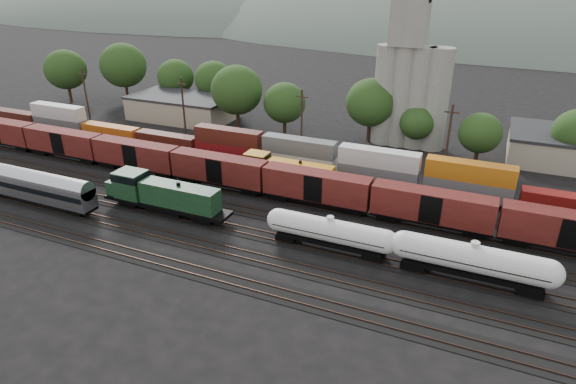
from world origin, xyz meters
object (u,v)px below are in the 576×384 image
at_px(tank_car_a, 330,232).
at_px(orange_locomotive, 282,170).
at_px(green_locomotive, 159,194).
at_px(grain_silo, 411,85).
at_px(passenger_coach, 29,184).

relative_size(tank_car_a, orange_locomotive, 0.93).
relative_size(green_locomotive, grain_silo, 0.65).
relative_size(green_locomotive, passenger_coach, 0.86).
bearing_deg(orange_locomotive, passenger_coach, -145.84).
bearing_deg(green_locomotive, passenger_coach, -164.60).
height_order(green_locomotive, tank_car_a, green_locomotive).
distance_m(tank_car_a, passenger_coach, 42.52).
relative_size(green_locomotive, tank_car_a, 1.18).
xyz_separation_m(tank_car_a, orange_locomotive, (-12.74, 15.00, -0.03)).
distance_m(passenger_coach, grain_silo, 63.49).
xyz_separation_m(passenger_coach, grain_silo, (42.98, 46.00, 8.22)).
bearing_deg(grain_silo, green_locomotive, -121.19).
height_order(tank_car_a, orange_locomotive, orange_locomotive).
bearing_deg(passenger_coach, orange_locomotive, 34.16).
distance_m(tank_car_a, orange_locomotive, 19.68).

